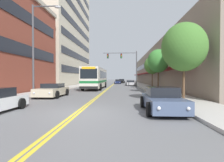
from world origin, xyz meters
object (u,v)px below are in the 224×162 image
object	(u,v)px
street_tree_right_far	(152,65)
street_tree_right_near	(184,47)
fire_hydrant	(162,91)
car_navy_moving_lead	(118,82)
car_charcoal_moving_second	(122,81)
car_slate_blue_parked_right_foreground	(162,100)
street_lamp_left_near	(37,43)
city_bus	(96,77)
street_tree_right_mid	(158,61)
car_silver_parked_right_mid	(130,83)
car_black_moving_third	(122,81)
car_champagne_parked_left_near	(52,90)
traffic_signal_mast	(125,61)

from	to	relation	value
street_tree_right_far	street_tree_right_near	bearing A→B (deg)	-92.24
street_tree_right_far	fire_hydrant	bearing A→B (deg)	-95.98
car_navy_moving_lead	car_charcoal_moving_second	bearing A→B (deg)	84.46
car_slate_blue_parked_right_foreground	street_tree_right_far	bearing A→B (deg)	81.72
street_lamp_left_near	street_tree_right_near	size ratio (longest dim) A/B	1.44
city_bus	street_lamp_left_near	world-z (taller)	street_lamp_left_near
street_tree_right_mid	street_lamp_left_near	bearing A→B (deg)	-151.30
car_slate_blue_parked_right_foreground	car_silver_parked_right_mid	size ratio (longest dim) A/B	0.89
car_navy_moving_lead	street_lamp_left_near	world-z (taller)	street_lamp_left_near
city_bus	car_charcoal_moving_second	world-z (taller)	city_bus
car_black_moving_third	fire_hydrant	bearing A→B (deg)	-84.95
car_navy_moving_lead	street_lamp_left_near	size ratio (longest dim) A/B	0.58
car_champagne_parked_left_near	car_navy_moving_lead	world-z (taller)	car_navy_moving_lead
city_bus	car_slate_blue_parked_right_foreground	xyz separation A→B (m)	(6.40, -18.97, -1.23)
car_charcoal_moving_second	street_lamp_left_near	distance (m)	49.94
street_tree_right_near	street_tree_right_far	bearing A→B (deg)	87.76
car_slate_blue_parked_right_foreground	car_charcoal_moving_second	size ratio (longest dim) A/B	1.00
car_navy_moving_lead	car_black_moving_third	world-z (taller)	car_black_moving_third
car_navy_moving_lead	car_black_moving_third	size ratio (longest dim) A/B	0.97
car_charcoal_moving_second	car_black_moving_third	bearing A→B (deg)	-90.31
car_charcoal_moving_second	car_slate_blue_parked_right_foreground	bearing A→B (deg)	-87.73
street_tree_right_far	car_black_moving_third	bearing A→B (deg)	100.35
car_silver_parked_right_mid	street_tree_right_far	xyz separation A→B (m)	(3.12, -10.50, 3.32)
street_tree_right_mid	street_tree_right_far	xyz separation A→B (m)	(0.81, 8.79, 0.10)
street_lamp_left_near	street_tree_right_far	size ratio (longest dim) A/B	1.54
city_bus	car_black_moving_third	distance (m)	29.71
city_bus	street_tree_right_mid	distance (m)	11.55
car_silver_parked_right_mid	street_tree_right_mid	bearing A→B (deg)	-83.16
car_black_moving_third	car_silver_parked_right_mid	bearing A→B (deg)	-83.48
street_tree_right_mid	car_champagne_parked_left_near	bearing A→B (deg)	-156.20
car_navy_moving_lead	street_tree_right_near	distance (m)	39.47
car_charcoal_moving_second	street_lamp_left_near	size ratio (longest dim) A/B	0.52
car_champagne_parked_left_near	car_charcoal_moving_second	size ratio (longest dim) A/B	1.07
traffic_signal_mast	street_tree_right_near	distance (m)	22.51
city_bus	street_lamp_left_near	xyz separation A→B (m)	(-2.98, -13.83, 2.95)
traffic_signal_mast	street_tree_right_mid	world-z (taller)	traffic_signal_mast
car_navy_moving_lead	street_tree_right_mid	bearing A→B (deg)	-79.95
car_silver_parked_right_mid	street_tree_right_near	size ratio (longest dim) A/B	0.84
city_bus	car_navy_moving_lead	world-z (taller)	city_bus
street_tree_right_near	fire_hydrant	world-z (taller)	street_tree_right_near
car_silver_parked_right_mid	street_lamp_left_near	xyz separation A→B (m)	(-9.20, -25.60, 4.23)
car_charcoal_moving_second	street_tree_right_mid	bearing A→B (deg)	-84.29
car_charcoal_moving_second	car_black_moving_third	world-z (taller)	car_black_moving_third
street_tree_right_near	fire_hydrant	size ratio (longest dim) A/B	6.13
street_lamp_left_near	street_tree_right_near	xyz separation A→B (m)	(11.67, -1.78, -0.80)
city_bus	street_tree_right_far	xyz separation A→B (m)	(9.34, 1.26, 2.03)
car_navy_moving_lead	street_tree_right_far	distance (m)	23.16
city_bus	car_champagne_parked_left_near	world-z (taller)	city_bus
city_bus	fire_hydrant	bearing A→B (deg)	-57.58
city_bus	car_charcoal_moving_second	xyz separation A→B (m)	(4.24, 35.40, -1.28)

